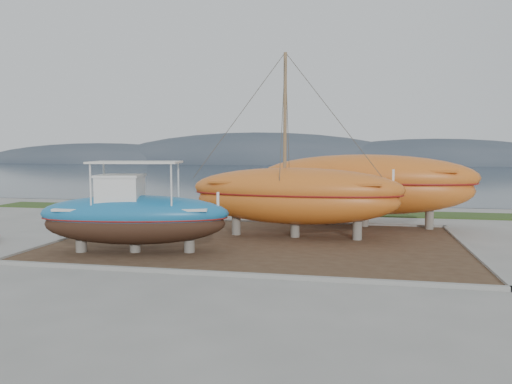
% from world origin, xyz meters
% --- Properties ---
extents(ground, '(140.00, 140.00, 0.00)m').
position_xyz_m(ground, '(0.00, 0.00, 0.00)').
color(ground, gray).
rests_on(ground, ground).
extents(dirt_patch, '(18.00, 12.00, 0.06)m').
position_xyz_m(dirt_patch, '(0.00, 4.00, 0.03)').
color(dirt_patch, '#422D1E').
rests_on(dirt_patch, ground).
extents(curb_frame, '(18.60, 12.60, 0.15)m').
position_xyz_m(curb_frame, '(0.00, 4.00, 0.07)').
color(curb_frame, gray).
rests_on(curb_frame, ground).
extents(grass_strip, '(44.00, 3.00, 0.08)m').
position_xyz_m(grass_strip, '(0.00, 15.50, 0.04)').
color(grass_strip, '#284219').
rests_on(grass_strip, ground).
extents(sea, '(260.00, 100.00, 0.04)m').
position_xyz_m(sea, '(0.00, 70.00, 0.00)').
color(sea, '#1B2A36').
rests_on(sea, ground).
extents(mountain_ridge, '(200.00, 36.00, 20.00)m').
position_xyz_m(mountain_ridge, '(0.00, 125.00, 0.00)').
color(mountain_ridge, '#333D49').
rests_on(mountain_ridge, ground).
extents(blue_caique, '(8.09, 3.86, 3.74)m').
position_xyz_m(blue_caique, '(-4.56, 0.73, 1.93)').
color(blue_caique, '#1A6CA5').
rests_on(blue_caique, dirt_patch).
extents(white_dinghy, '(4.43, 2.72, 1.25)m').
position_xyz_m(white_dinghy, '(-7.16, 5.65, 0.68)').
color(white_dinghy, white).
rests_on(white_dinghy, dirt_patch).
extents(orange_sailboat, '(10.33, 3.39, 8.78)m').
position_xyz_m(orange_sailboat, '(1.49, 5.53, 4.45)').
color(orange_sailboat, '#C6611E').
rests_on(orange_sailboat, dirt_patch).
extents(orange_bare_hull, '(11.95, 4.47, 3.83)m').
position_xyz_m(orange_bare_hull, '(4.82, 9.62, 1.98)').
color(orange_bare_hull, '#C6611E').
rests_on(orange_bare_hull, dirt_patch).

